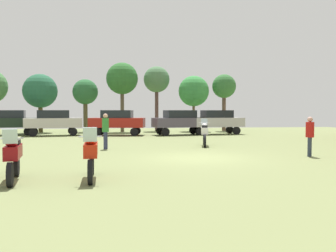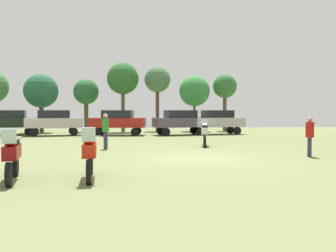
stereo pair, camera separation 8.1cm
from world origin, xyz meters
name	(u,v)px [view 1 (the left image)]	position (x,y,z in m)	size (l,w,h in m)	color
ground_plane	(197,158)	(0.00, 0.00, 0.01)	(44.00, 52.00, 0.02)	olive
motorcycle_2	(13,155)	(-5.99, -4.10, 0.74)	(0.68, 2.12, 1.46)	black
motorcycle_6	(91,153)	(-3.93, -4.05, 0.75)	(0.62, 2.16, 1.49)	black
motorcycle_8	(205,132)	(1.49, 4.90, 0.76)	(0.75, 2.27, 1.50)	black
car_1	(180,121)	(1.63, 14.00, 1.19)	(4.57, 2.59, 2.00)	black
car_2	(217,120)	(4.83, 14.42, 1.19)	(4.46, 2.22, 2.00)	black
car_3	(117,121)	(-3.38, 14.24, 1.19)	(4.55, 2.53, 2.00)	black
car_4	(53,121)	(-8.38, 14.49, 1.19)	(4.57, 2.60, 2.00)	black
car_5	(9,121)	(-11.99, 15.52, 1.19)	(4.53, 2.46, 2.00)	black
person_1	(105,128)	(-3.87, 3.89, 1.07)	(0.43, 0.43, 1.80)	#2D3250
person_2	(310,133)	(4.82, -0.16, 1.00)	(0.48, 0.48, 1.68)	#2C3446
tree_2	(85,93)	(-6.38, 19.48, 3.67)	(2.34, 2.34, 4.90)	brown
tree_3	(40,91)	(-10.33, 19.04, 3.74)	(3.06, 3.06, 5.29)	brown
tree_5	(224,87)	(6.93, 19.41, 4.30)	(2.32, 2.32, 5.54)	brown
tree_6	(157,80)	(0.39, 20.31, 4.97)	(2.55, 2.55, 6.31)	brown
tree_7	(194,91)	(3.89, 19.33, 3.87)	(2.95, 2.95, 5.34)	brown
tree_9	(122,79)	(-2.97, 19.03, 4.94)	(2.94, 2.94, 6.44)	brown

